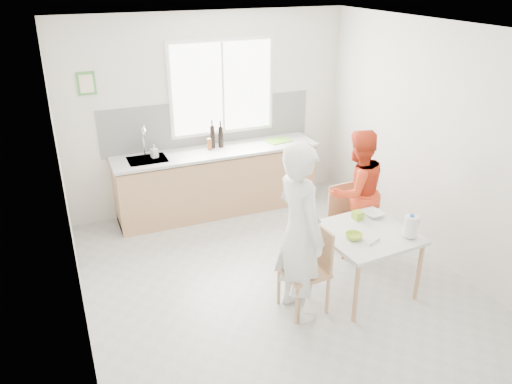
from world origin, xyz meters
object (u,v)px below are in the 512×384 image
wine_bottle_b (221,137)px  wine_bottle_a (212,137)px  bowl_white (374,214)px  person_white (300,233)px  milk_jug (411,226)px  chair_far (345,215)px  person_red (356,192)px  bowl_green (354,236)px  chair_left (310,265)px  dining_table (366,238)px

wine_bottle_b → wine_bottle_a: bearing=173.9°
bowl_white → wine_bottle_b: wine_bottle_b is taller
person_white → milk_jug: 1.18m
chair_far → wine_bottle_a: 2.11m
person_red → milk_jug: 1.03m
person_red → bowl_green: 1.02m
milk_jug → person_white: bearing=166.2°
bowl_green → bowl_white: bowl_green is taller
chair_left → bowl_white: (0.96, 0.32, 0.23)m
person_red → dining_table: bearing=59.7°
person_red → bowl_green: person_red is taller
bowl_green → bowl_white: (0.48, 0.34, -0.00)m
milk_jug → wine_bottle_a: 3.02m
person_white → bowl_white: 1.16m
person_white → person_red: person_white is taller
bowl_white → milk_jug: (0.06, -0.53, 0.10)m
person_white → wine_bottle_a: bearing=-3.9°
wine_bottle_b → dining_table: bearing=-74.1°
person_white → wine_bottle_a: (-0.02, 2.58, 0.17)m
chair_left → chair_far: 1.31m
chair_far → person_white: person_white is taller
chair_left → person_white: size_ratio=0.50×
dining_table → person_red: 0.87m
person_white → wine_bottle_b: 2.57m
chair_far → bowl_green: 1.06m
dining_table → milk_jug: bearing=-36.6°
chair_left → milk_jug: (1.02, -0.20, 0.33)m
chair_left → person_red: bearing=123.7°
chair_left → person_white: person_white is taller
wine_bottle_a → bowl_white: bearing=-63.7°
bowl_white → person_red: bearing=79.2°
wine_bottle_a → dining_table: bearing=-71.7°
bowl_green → milk_jug: bearing=-19.4°
milk_jug → person_red: bearing=83.9°
chair_far → milk_jug: 1.16m
bowl_green → wine_bottle_a: wine_bottle_a is taller
bowl_green → person_red: bearing=55.7°
person_red → wine_bottle_b: (-1.09, 1.73, 0.30)m
dining_table → wine_bottle_b: bearing=105.9°
bowl_green → dining_table: bearing=18.3°
person_white → milk_jug: (1.16, -0.19, -0.07)m
bowl_green → chair_left: bearing=178.4°
chair_far → person_red: 0.33m
dining_table → chair_far: bearing=71.0°
chair_far → bowl_white: (-0.01, -0.56, 0.28)m
chair_far → person_red: size_ratio=0.54×
chair_far → bowl_green: size_ratio=4.78×
wine_bottle_a → wine_bottle_b: (0.12, -0.01, -0.01)m
wine_bottle_a → wine_bottle_b: bearing=-6.1°
chair_left → bowl_white: chair_left is taller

